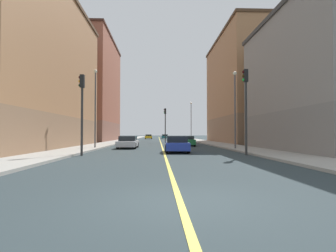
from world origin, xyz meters
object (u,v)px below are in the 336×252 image
Objects in this scene: car_silver at (128,142)px; car_yellow at (149,137)px; building_left_near at (334,81)px; street_lamp_left_near at (235,102)px; building_right_corner at (17,68)px; car_green at (187,141)px; building_right_midblock at (86,90)px; traffic_light_left_near at (246,100)px; traffic_light_right_near at (82,103)px; street_lamp_left_far at (191,117)px; car_blue at (177,144)px; traffic_light_median_far at (165,120)px; car_teal at (165,137)px; building_left_mid at (251,90)px; street_lamp_right_near at (95,101)px.

car_yellow is at bearing 89.32° from car_silver.
building_left_near is at bearing -71.08° from car_yellow.
building_left_near is at bearing -15.25° from street_lamp_left_near.
car_green is (18.01, 5.44, -7.57)m from building_right_corner.
car_green is at bearing -49.42° from building_right_midblock.
traffic_light_left_near is 11.54m from traffic_light_right_near.
street_lamp_left_far is at bearing 10.66° from building_right_midblock.
street_lamp_left_near is (1.02, 6.14, 0.59)m from traffic_light_left_near.
car_blue is (-13.86, -0.75, -5.44)m from building_left_near.
street_lamp_left_near is 1.61× the size of car_yellow.
traffic_light_median_far is 1.27× the size of car_green.
car_green is at bearing 100.46° from traffic_light_left_near.
car_silver is (-10.38, -30.12, -4.40)m from street_lamp_left_far.
car_yellow is 1.00× the size of car_green.
traffic_light_left_near is at bearing -45.13° from car_silver.
street_lamp_left_near is at bearing -73.10° from traffic_light_median_far.
building_right_corner is at bearing 135.47° from traffic_light_right_near.
car_yellow is 4.63m from car_teal.
building_left_mid is 27.16m from car_blue.
street_lamp_right_near is 48.36m from car_yellow.
traffic_light_median_far reaches higher than car_teal.
car_teal is (-1.59, 42.74, 0.01)m from car_green.
street_lamp_left_near is 0.89× the size of street_lamp_left_far.
building_left_mid is 27.70m from street_lamp_right_near.
car_silver is (11.30, -26.04, -9.58)m from building_right_midblock.
street_lamp_right_near is at bearing 168.60° from building_left_near.
street_lamp_left_far is at bearing 102.88° from building_left_near.
building_left_near reaches higher than car_green.
car_blue is 11.43m from car_green.
car_green is at bearing -98.34° from street_lamp_left_far.
car_teal is (-5.27, 51.02, -3.92)m from street_lamp_left_near.
car_teal is at bearing 52.92° from building_right_midblock.
street_lamp_left_far is 19.95m from car_yellow.
car_silver is (-4.35, -16.60, -3.09)m from traffic_light_median_far.
street_lamp_right_near reaches higher than traffic_light_median_far.
building_left_mid is at bearing 28.38° from building_right_corner.
traffic_light_right_near reaches higher than car_green.
street_lamp_left_near reaches higher than traffic_light_right_near.
street_lamp_left_near is 7.52m from car_blue.
traffic_light_right_near is 41.50m from street_lamp_left_far.
car_green is at bearing 79.76° from car_blue.
building_right_midblock is 29.30m from car_green.
car_blue is at bearing -63.67° from building_right_midblock.
building_left_mid is 15.07m from traffic_light_median_far.
street_lamp_left_near is 1.61× the size of car_green.
building_left_mid is 5.12× the size of car_teal.
building_right_midblock reaches higher than building_left_mid.
building_left_mid is at bearing -67.30° from car_teal.
street_lamp_left_near is at bearing 26.07° from traffic_light_right_near.
traffic_light_left_near is at bearing -99.39° from street_lamp_left_near.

